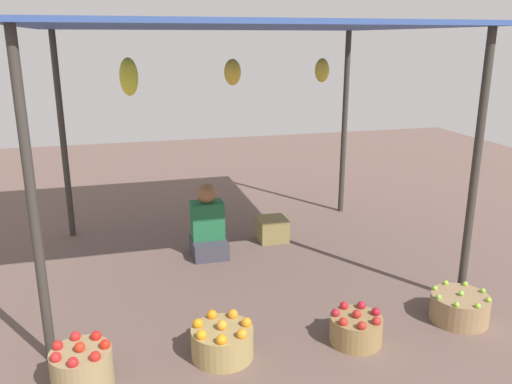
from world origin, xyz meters
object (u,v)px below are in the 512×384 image
(vendor_person, at_px, (208,228))
(basket_red_tomatoes, at_px, (82,368))
(basket_red_apples, at_px, (356,328))
(basket_limes, at_px, (459,307))
(basket_oranges, at_px, (222,341))
(wooden_crate_near_vendor, at_px, (272,229))

(vendor_person, distance_m, basket_red_tomatoes, 2.35)
(basket_red_apples, bearing_deg, basket_limes, 4.24)
(vendor_person, relative_size, basket_oranges, 1.72)
(basket_red_tomatoes, relative_size, basket_limes, 0.85)
(basket_limes, bearing_deg, wooden_crate_near_vendor, 114.29)
(basket_red_tomatoes, bearing_deg, basket_oranges, 6.70)
(basket_oranges, bearing_deg, basket_red_tomatoes, -173.30)
(basket_limes, distance_m, wooden_crate_near_vendor, 2.34)
(basket_red_tomatoes, height_order, basket_oranges, basket_red_tomatoes)
(basket_limes, relative_size, wooden_crate_near_vendor, 1.41)
(basket_red_tomatoes, relative_size, basket_red_apples, 1.00)
(vendor_person, distance_m, basket_limes, 2.59)
(basket_red_apples, bearing_deg, basket_red_tomatoes, -179.13)
(basket_red_tomatoes, height_order, basket_red_apples, basket_red_tomatoes)
(vendor_person, relative_size, wooden_crate_near_vendor, 2.35)
(basket_oranges, bearing_deg, basket_red_apples, -4.66)
(basket_oranges, relative_size, wooden_crate_near_vendor, 1.37)
(basket_red_apples, distance_m, wooden_crate_near_vendor, 2.20)
(basket_oranges, bearing_deg, basket_limes, -0.34)
(wooden_crate_near_vendor, bearing_deg, basket_red_apples, -90.05)
(basket_oranges, xyz_separation_m, basket_red_apples, (1.02, -0.08, -0.01))
(basket_red_tomatoes, bearing_deg, wooden_crate_near_vendor, 48.27)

